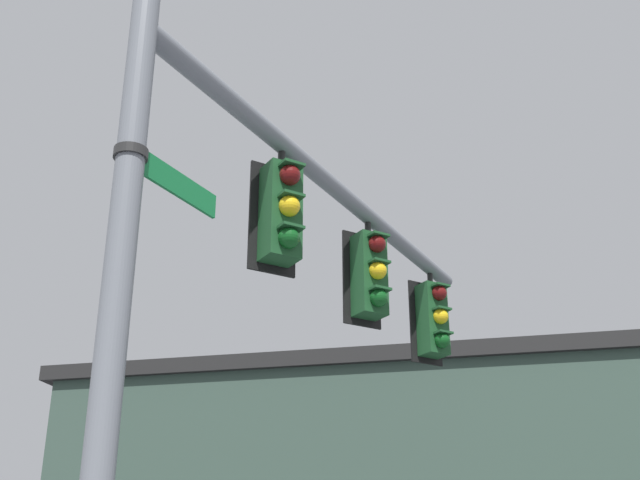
{
  "coord_description": "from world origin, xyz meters",
  "views": [
    {
      "loc": [
        1.64,
        5.6,
        2.13
      ],
      "look_at": [
        -2.66,
        -1.53,
        5.67
      ],
      "focal_mm": 45.96,
      "sensor_mm": 36.0,
      "label": 1
    }
  ],
  "objects_px": {
    "traffic_light_mid_outer": "(433,319)",
    "street_name_sign": "(158,172)",
    "traffic_light_mid_inner": "(370,274)",
    "traffic_light_nearest_pole": "(281,211)"
  },
  "relations": [
    {
      "from": "traffic_light_mid_outer",
      "to": "street_name_sign",
      "type": "xyz_separation_m",
      "value": [
        5.25,
        3.01,
        -0.41
      ]
    },
    {
      "from": "traffic_light_mid_outer",
      "to": "street_name_sign",
      "type": "distance_m",
      "value": 6.07
    },
    {
      "from": "traffic_light_mid_outer",
      "to": "traffic_light_nearest_pole",
      "type": "bearing_deg",
      "value": 29.97
    },
    {
      "from": "traffic_light_nearest_pole",
      "to": "traffic_light_mid_inner",
      "type": "bearing_deg",
      "value": -150.03
    },
    {
      "from": "traffic_light_mid_inner",
      "to": "street_name_sign",
      "type": "bearing_deg",
      "value": 29.7
    },
    {
      "from": "traffic_light_mid_inner",
      "to": "traffic_light_mid_outer",
      "type": "xyz_separation_m",
      "value": [
        -1.8,
        -1.04,
        0.0
      ]
    },
    {
      "from": "traffic_light_mid_inner",
      "to": "traffic_light_nearest_pole",
      "type": "bearing_deg",
      "value": 29.97
    },
    {
      "from": "traffic_light_nearest_pole",
      "to": "street_name_sign",
      "type": "height_order",
      "value": "traffic_light_nearest_pole"
    },
    {
      "from": "traffic_light_nearest_pole",
      "to": "traffic_light_mid_outer",
      "type": "xyz_separation_m",
      "value": [
        -3.61,
        -2.08,
        0.0
      ]
    },
    {
      "from": "traffic_light_nearest_pole",
      "to": "traffic_light_mid_outer",
      "type": "height_order",
      "value": "same"
    }
  ]
}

